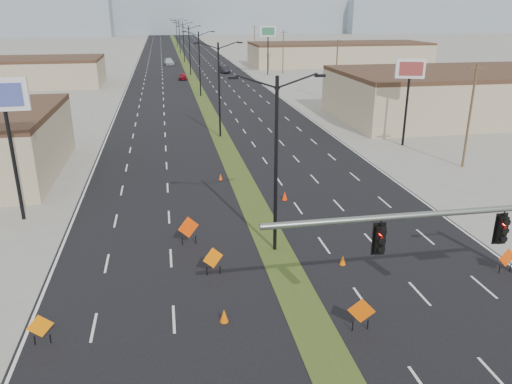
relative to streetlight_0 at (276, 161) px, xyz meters
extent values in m
cube|color=black|center=(0.00, 88.00, -5.42)|extent=(25.00, 400.00, 0.02)
cube|color=#314719|center=(0.00, 88.00, -5.42)|extent=(2.00, 400.00, 0.04)
cube|color=tan|center=(-32.00, 73.00, -3.17)|extent=(30.00, 14.00, 4.50)
cube|color=tan|center=(34.00, 33.00, -2.67)|extent=(36.00, 18.00, 5.50)
cube|color=tan|center=(38.00, 98.00, -2.92)|extent=(44.00, 16.00, 5.00)
cube|color=#8495A4|center=(40.00, 288.00, 8.58)|extent=(220.00, 50.00, 28.00)
cube|color=#8495A4|center=(180.00, 278.00, 3.58)|extent=(160.00, 50.00, 18.00)
cube|color=#8495A4|center=(-30.00, 308.00, 10.58)|extent=(140.00, 50.00, 32.00)
cylinder|color=slate|center=(5.20, -10.00, 0.68)|extent=(16.00, 0.24, 0.24)
cube|color=black|center=(1.70, -10.00, -0.20)|extent=(0.50, 0.28, 1.30)
sphere|color=#FF0C05|center=(1.70, -10.16, 0.15)|extent=(0.22, 0.22, 0.22)
cube|color=black|center=(6.70, -10.00, -0.20)|extent=(0.50, 0.28, 1.30)
sphere|color=#FF0C05|center=(6.70, -10.16, 0.15)|extent=(0.22, 0.22, 0.22)
cylinder|color=black|center=(0.00, 0.00, -0.42)|extent=(0.20, 0.20, 10.00)
cube|color=black|center=(-2.30, 0.00, 4.53)|extent=(0.55, 0.24, 0.14)
cube|color=black|center=(2.30, 0.00, 4.53)|extent=(0.55, 0.24, 0.14)
cylinder|color=black|center=(0.00, 28.00, -0.42)|extent=(0.20, 0.20, 10.00)
cube|color=black|center=(-2.30, 28.00, 4.53)|extent=(0.55, 0.24, 0.14)
cube|color=black|center=(2.30, 28.00, 4.53)|extent=(0.55, 0.24, 0.14)
cylinder|color=black|center=(0.00, 56.00, -0.42)|extent=(0.20, 0.20, 10.00)
cube|color=black|center=(-2.30, 56.00, 4.53)|extent=(0.55, 0.24, 0.14)
cube|color=black|center=(2.30, 56.00, 4.53)|extent=(0.55, 0.24, 0.14)
cylinder|color=black|center=(0.00, 84.00, -0.42)|extent=(0.20, 0.20, 10.00)
cube|color=black|center=(-2.30, 84.00, 4.53)|extent=(0.55, 0.24, 0.14)
cube|color=black|center=(2.30, 84.00, 4.53)|extent=(0.55, 0.24, 0.14)
cylinder|color=black|center=(0.00, 112.00, -0.42)|extent=(0.20, 0.20, 10.00)
cube|color=black|center=(-2.30, 112.00, 4.53)|extent=(0.55, 0.24, 0.14)
cube|color=black|center=(2.30, 112.00, 4.53)|extent=(0.55, 0.24, 0.14)
cylinder|color=black|center=(0.00, 140.00, -0.42)|extent=(0.20, 0.20, 10.00)
cube|color=black|center=(-2.30, 140.00, 4.53)|extent=(0.55, 0.24, 0.14)
cube|color=black|center=(2.30, 140.00, 4.53)|extent=(0.55, 0.24, 0.14)
cylinder|color=black|center=(0.00, 168.00, -0.42)|extent=(0.20, 0.20, 10.00)
cube|color=black|center=(-2.30, 168.00, 4.53)|extent=(0.55, 0.24, 0.14)
cube|color=black|center=(2.30, 168.00, 4.53)|extent=(0.55, 0.24, 0.14)
cylinder|color=#4C3823|center=(20.00, 13.00, -0.92)|extent=(0.20, 0.20, 9.00)
cube|color=#4C3823|center=(20.00, 13.00, 3.18)|extent=(1.60, 0.10, 0.10)
cylinder|color=#4C3823|center=(20.00, 48.00, -0.92)|extent=(0.20, 0.20, 9.00)
cube|color=#4C3823|center=(20.00, 48.00, 3.18)|extent=(1.60, 0.10, 0.10)
cylinder|color=#4C3823|center=(20.00, 83.00, -0.92)|extent=(0.20, 0.20, 9.00)
cube|color=#4C3823|center=(20.00, 83.00, 3.18)|extent=(1.60, 0.10, 0.10)
cylinder|color=#4C3823|center=(20.00, 118.00, -0.92)|extent=(0.20, 0.20, 9.00)
cube|color=#4C3823|center=(20.00, 118.00, 3.18)|extent=(1.60, 0.10, 0.10)
imported|color=maroon|center=(-2.00, 76.59, -4.78)|extent=(1.52, 3.76, 1.28)
imported|color=black|center=(7.61, 86.47, -4.67)|extent=(2.18, 4.71, 1.50)
imported|color=silver|center=(-4.15, 105.63, -4.66)|extent=(2.61, 5.42, 1.52)
cube|color=orange|center=(-11.45, -6.80, -4.53)|extent=(1.05, 0.29, 1.07)
cylinder|color=black|center=(-11.76, -6.80, -5.20)|extent=(0.05, 0.05, 0.45)
cylinder|color=black|center=(-11.14, -6.80, -5.20)|extent=(0.05, 0.05, 0.45)
cube|color=orange|center=(-3.81, -2.25, -4.43)|extent=(1.10, 0.52, 1.19)
cylinder|color=black|center=(-4.16, -2.25, -5.17)|extent=(0.05, 0.05, 0.49)
cylinder|color=black|center=(-3.47, -2.25, -5.17)|extent=(0.05, 0.05, 0.49)
cube|color=#F64205|center=(-4.88, 1.59, -4.29)|extent=(1.25, 0.59, 1.35)
cylinder|color=black|center=(-5.27, 1.59, -5.14)|extent=(0.05, 0.05, 0.56)
cylinder|color=black|center=(-4.48, 1.59, -5.14)|extent=(0.05, 0.05, 0.56)
cube|color=#DE5104|center=(2.00, -8.28, -4.42)|extent=(1.16, 0.38, 1.20)
cylinder|color=black|center=(1.65, -8.28, -5.17)|extent=(0.05, 0.05, 0.50)
cylinder|color=black|center=(2.35, -8.28, -5.17)|extent=(0.05, 0.05, 0.50)
cube|color=#E14004|center=(11.48, -4.84, -4.52)|extent=(1.07, 0.26, 1.08)
cylinder|color=black|center=(11.16, -4.84, -5.19)|extent=(0.05, 0.05, 0.45)
cylinder|color=black|center=(11.79, -4.84, -5.19)|extent=(0.05, 0.05, 0.45)
cone|color=#DA5D04|center=(-3.77, -6.59, -5.09)|extent=(0.44, 0.44, 0.65)
cone|color=#EE5F05|center=(3.28, -2.46, -5.14)|extent=(0.45, 0.45, 0.57)
cone|color=#F23205|center=(2.45, 7.78, -5.09)|extent=(0.45, 0.45, 0.66)
cone|color=#ED3D05|center=(-1.67, 13.20, -5.14)|extent=(0.37, 0.37, 0.55)
cylinder|color=black|center=(-15.59, 7.49, -1.57)|extent=(0.24, 0.24, 7.69)
cube|color=white|center=(-15.59, 7.49, 2.88)|extent=(3.05, 0.51, 2.02)
cube|color=#414D9E|center=(-15.59, 7.29, 2.88)|extent=(2.43, 0.17, 1.42)
cylinder|color=black|center=(18.16, 21.03, -1.83)|extent=(0.24, 0.24, 7.18)
cube|color=white|center=(18.16, 21.03, 2.32)|extent=(2.81, 1.19, 1.89)
cube|color=maroon|center=(18.16, 20.83, 2.32)|extent=(2.17, 0.73, 1.32)
cylinder|color=black|center=(16.34, 81.49, -1.29)|extent=(0.24, 0.24, 8.26)
cube|color=white|center=(16.34, 81.49, 3.49)|extent=(3.23, 1.21, 2.17)
cube|color=#317C55|center=(16.34, 81.29, 3.49)|extent=(2.52, 0.75, 1.52)
camera|label=1|loc=(-5.79, -25.57, 7.79)|focal=35.00mm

